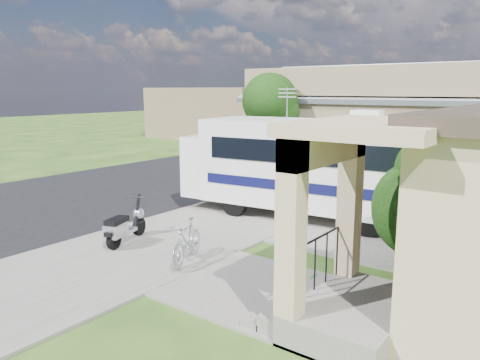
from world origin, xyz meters
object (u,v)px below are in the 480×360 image
Objects in this scene: motorhome at (307,164)px; garden_hose at (320,284)px; bicycle at (187,244)px; pickup_truck at (273,148)px; scooter at (124,226)px; shrub at (429,205)px; van at (326,137)px.

garden_hose is at bearing -64.69° from motorhome.
bicycle is 14.85m from pickup_truck.
motorhome reaches higher than pickup_truck.
scooter is 5.20m from garden_hose.
scooter is at bearing -121.77° from motorhome.
shrub is 7.06× the size of garden_hose.
motorhome is 5.21m from bicycle.
bicycle is at bearing -168.12° from garden_hose.
pickup_truck is 14.56× the size of garden_hose.
motorhome reaches higher than garden_hose.
van reaches higher than scooter.
van is (-6.97, 20.59, 0.32)m from bicycle.
motorhome is 10.65m from pickup_truck.
scooter is at bearing 158.74° from bicycle.
motorhome is 4.79m from shrub.
van is at bearing -81.99° from pickup_truck.
bicycle is 0.27× the size of pickup_truck.
pickup_truck is (-6.43, 13.38, 0.35)m from bicycle.
garden_hose is at bearing -122.83° from shrub.
shrub is at bearing 4.14° from scooter.
shrub is 21.14m from van.
pickup_truck reaches higher than bicycle.
van is at bearing 84.50° from scooter.
garden_hose is (-1.36, -2.12, -1.39)m from shrub.
motorhome is 5.69m from scooter.
shrub is 1.81× the size of bicycle.
shrub is at bearing 57.17° from garden_hose.
shrub is 2.88m from garden_hose.
pickup_truck is 7.23m from van.
pickup_truck is (-4.28, 13.37, 0.34)m from scooter.
bicycle is at bearing -99.01° from motorhome.
shrub is (4.19, -2.33, -0.18)m from motorhome.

